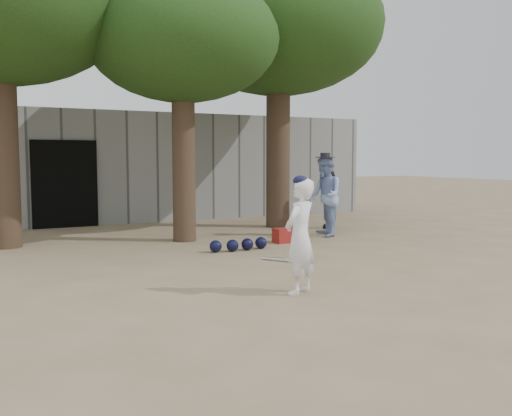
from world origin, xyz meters
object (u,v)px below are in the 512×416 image
spectator_blue (325,196)px  red_bag (284,236)px  boy_player (300,236)px  spectator_dark (330,199)px

spectator_blue → red_bag: size_ratio=4.28×
boy_player → red_bag: boy_player is taller
boy_player → spectator_dark: 6.99m
spectator_dark → red_bag: 2.80m
spectator_blue → boy_player: bearing=-18.7°
boy_player → spectator_dark: bearing=-157.5°
spectator_blue → spectator_dark: spectator_blue is taller
red_bag → spectator_dark: bearing=34.3°
boy_player → red_bag: bearing=-147.2°
boy_player → spectator_blue: bearing=-157.1°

